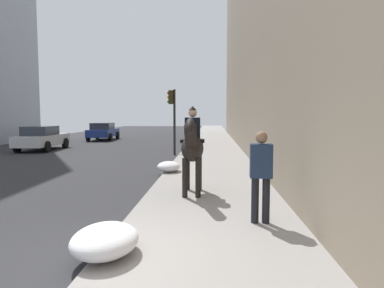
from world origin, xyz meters
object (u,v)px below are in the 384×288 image
object	(u,v)px
traffic_light_near_curb	(173,111)
car_mid_lane	(103,131)
car_near_lane	(42,138)
pedestrian_greeting	(261,171)
mounted_horse_near	(192,146)

from	to	relation	value
traffic_light_near_curb	car_mid_lane	bearing A→B (deg)	33.30
car_mid_lane	traffic_light_near_curb	size ratio (longest dim) A/B	1.28
car_mid_lane	car_near_lane	bearing A→B (deg)	170.17
pedestrian_greeting	car_near_lane	bearing A→B (deg)	40.51
mounted_horse_near	car_mid_lane	world-z (taller)	mounted_horse_near
car_mid_lane	traffic_light_near_curb	xyz separation A→B (m)	(-10.65, -7.00, 1.56)
car_near_lane	traffic_light_near_curb	distance (m)	8.48
pedestrian_greeting	car_mid_lane	world-z (taller)	pedestrian_greeting
mounted_horse_near	traffic_light_near_curb	xyz separation A→B (m)	(9.50, 1.55, 0.98)
pedestrian_greeting	traffic_light_near_curb	distance (m)	12.23
mounted_horse_near	pedestrian_greeting	size ratio (longest dim) A/B	1.31
pedestrian_greeting	car_near_lane	size ratio (longest dim) A/B	0.39
mounted_horse_near	car_mid_lane	bearing A→B (deg)	-157.03
mounted_horse_near	car_near_lane	size ratio (longest dim) A/B	0.51
mounted_horse_near	car_near_lane	distance (m)	15.12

